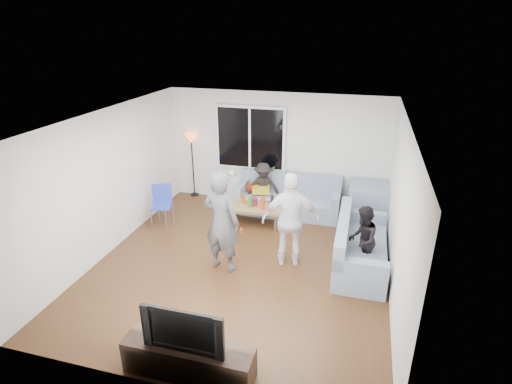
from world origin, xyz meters
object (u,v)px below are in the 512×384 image
(television, at_px, (186,326))
(tv_console, at_px, (189,359))
(spectator_right, at_px, (362,240))
(sofa_back_section, at_px, (288,195))
(player_right, at_px, (291,220))
(coffee_table, at_px, (255,215))
(spectator_back, at_px, (263,187))
(floor_lamp, at_px, (193,165))
(player_left, at_px, (222,222))
(side_chair, at_px, (162,206))
(sofa_right_section, at_px, (362,243))

(television, bearing_deg, tv_console, 0.00)
(spectator_right, height_order, tv_console, spectator_right)
(sofa_back_section, relative_size, player_right, 1.36)
(coffee_table, xyz_separation_m, tv_console, (0.29, -4.07, 0.02))
(spectator_right, bearing_deg, spectator_back, -129.20)
(player_right, xyz_separation_m, spectator_back, (-1.01, 2.05, -0.29))
(sofa_back_section, height_order, floor_lamp, floor_lamp)
(sofa_back_section, bearing_deg, tv_console, -93.24)
(coffee_table, height_order, spectator_back, spectator_back)
(spectator_right, relative_size, tv_console, 0.75)
(coffee_table, relative_size, player_left, 0.62)
(player_right, height_order, spectator_right, player_right)
(coffee_table, distance_m, television, 4.12)
(coffee_table, distance_m, spectator_back, 0.81)
(side_chair, bearing_deg, spectator_back, 16.74)
(sofa_right_section, distance_m, coffee_table, 2.45)
(sofa_right_section, xyz_separation_m, spectator_right, (0.00, -0.21, 0.17))
(spectator_right, bearing_deg, player_left, -74.60)
(sofa_back_section, distance_m, spectator_right, 2.55)
(sofa_right_section, bearing_deg, coffee_table, 64.74)
(sofa_right_section, relative_size, tv_console, 1.25)
(side_chair, relative_size, player_right, 0.51)
(side_chair, xyz_separation_m, spectator_right, (4.07, -0.67, 0.17))
(coffee_table, bearing_deg, television, -85.93)
(player_left, height_order, tv_console, player_left)
(player_left, xyz_separation_m, tv_console, (0.38, -2.30, -0.67))
(spectator_right, xyz_separation_m, television, (-1.91, -2.82, 0.13))
(spectator_back, bearing_deg, side_chair, -162.00)
(coffee_table, height_order, side_chair, side_chair)
(player_left, distance_m, television, 2.34)
(coffee_table, distance_m, side_chair, 1.97)
(floor_lamp, height_order, player_right, player_right)
(floor_lamp, relative_size, player_left, 0.88)
(player_right, bearing_deg, spectator_right, 170.67)
(sofa_right_section, relative_size, player_right, 1.18)
(side_chair, bearing_deg, spectator_right, -27.75)
(sofa_back_section, xyz_separation_m, sofa_right_section, (1.64, -1.74, 0.00))
(floor_lamp, xyz_separation_m, player_right, (2.86, -2.42, 0.07))
(coffee_table, xyz_separation_m, player_left, (-0.09, -1.77, 0.69))
(spectator_back, bearing_deg, spectator_right, -58.84)
(player_left, xyz_separation_m, spectator_back, (0.08, 2.50, -0.33))
(coffee_table, bearing_deg, floor_lamp, 149.50)
(player_left, distance_m, player_right, 1.18)
(side_chair, bearing_deg, television, -76.73)
(player_left, distance_m, spectator_right, 2.37)
(sofa_right_section, relative_size, spectator_right, 1.67)
(tv_console, bearing_deg, player_left, 99.45)
(tv_console, relative_size, television, 1.60)
(side_chair, distance_m, television, 4.12)
(coffee_table, height_order, television, television)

